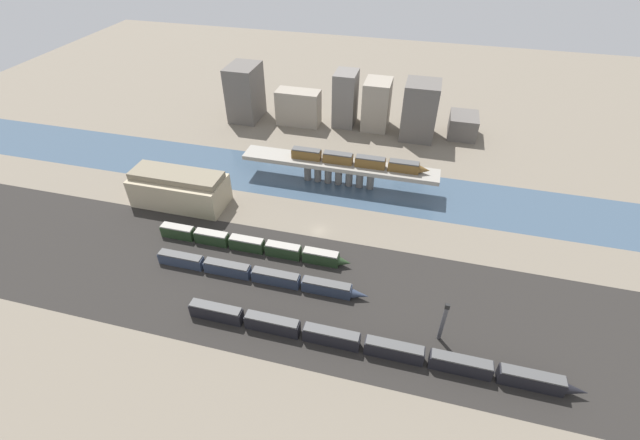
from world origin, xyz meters
TOP-DOWN VIEW (x-y plane):
  - ground_plane at (0.00, 0.00)m, footprint 400.00×400.00m
  - railbed_yard at (0.00, -24.00)m, footprint 280.00×42.00m
  - river_water at (0.00, 26.01)m, footprint 320.00×25.26m
  - bridge at (0.00, 26.01)m, footprint 65.27×8.06m
  - train_on_bridge at (6.25, 26.01)m, footprint 45.21×2.96m
  - train_yard_near at (20.61, -36.93)m, footprint 86.24×2.63m
  - train_yard_mid at (-10.66, -22.78)m, footprint 56.80×2.67m
  - train_yard_far at (-16.32, -12.66)m, footprint 55.57×2.80m
  - warehouse_building at (-45.99, 2.88)m, footprint 29.13×12.90m
  - signal_tower at (35.61, -29.78)m, footprint 1.00×0.89m
  - city_block_far_left at (-49.46, 66.72)m, footprint 11.85×15.81m
  - city_block_left at (-26.20, 66.58)m, footprint 17.83×8.15m
  - city_block_center at (-7.48, 71.58)m, footprint 8.75×11.87m
  - city_block_right at (5.49, 71.47)m, footprint 10.36×12.95m
  - city_block_far_right at (22.89, 67.36)m, footprint 12.93×13.79m
  - city_block_tall at (40.40, 72.92)m, footprint 10.87×13.39m

SIDE VIEW (x-z plane):
  - ground_plane at x=0.00m, z-range 0.00..0.00m
  - river_water at x=0.00m, z-range 0.00..0.01m
  - railbed_yard at x=0.00m, z-range 0.00..0.01m
  - train_yard_mid at x=-10.66m, z-range -0.04..3.47m
  - train_yard_far at x=-16.32m, z-range -0.04..3.75m
  - train_yard_near at x=20.61m, z-range -0.03..4.00m
  - city_block_tall at x=40.40m, z-range 0.00..8.59m
  - warehouse_building at x=-45.99m, z-range -0.27..10.90m
  - signal_tower at x=35.61m, z-range -0.07..11.44m
  - bridge at x=0.00m, z-range 2.30..10.53m
  - city_block_left at x=-26.20m, z-range 0.00..14.26m
  - city_block_right at x=5.49m, z-range 0.00..19.60m
  - train_on_bridge at x=6.25m, z-range 8.19..11.62m
  - city_block_center at x=-7.48m, z-range 0.00..21.88m
  - city_block_far_right at x=22.89m, z-range 0.00..22.06m
  - city_block_far_left at x=-49.46m, z-range 0.00..22.47m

